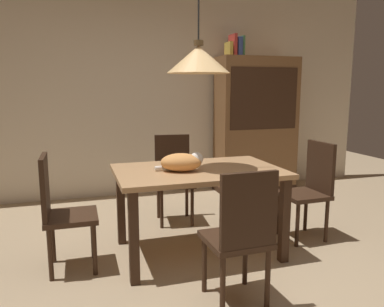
{
  "coord_description": "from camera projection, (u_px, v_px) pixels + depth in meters",
  "views": [
    {
      "loc": [
        -1.0,
        -2.43,
        1.43
      ],
      "look_at": [
        -0.0,
        0.76,
        0.85
      ],
      "focal_mm": 35.31,
      "sensor_mm": 36.0,
      "label": 1
    }
  ],
  "objects": [
    {
      "name": "book_yellow_short",
      "position": [
        229.0,
        49.0,
        4.96
      ],
      "size": [
        0.04,
        0.2,
        0.18
      ],
      "primitive_type": "cube",
      "color": "gold",
      "rests_on": "hutch_bookcase"
    },
    {
      "name": "dining_table",
      "position": [
        198.0,
        180.0,
        3.24
      ],
      "size": [
        1.4,
        0.9,
        0.75
      ],
      "color": "tan",
      "rests_on": "ground"
    },
    {
      "name": "chair_near_front",
      "position": [
        241.0,
        232.0,
        2.44
      ],
      "size": [
        0.41,
        0.41,
        0.93
      ],
      "color": "#382316",
      "rests_on": "ground"
    },
    {
      "name": "ground",
      "position": [
        223.0,
        282.0,
        2.82
      ],
      "size": [
        10.0,
        10.0,
        0.0
      ],
      "primitive_type": "plane",
      "color": "tan"
    },
    {
      "name": "pendant_lamp",
      "position": [
        198.0,
        59.0,
        3.07
      ],
      "size": [
        0.52,
        0.52,
        1.3
      ],
      "color": "#E5B775"
    },
    {
      "name": "book_blue_wide",
      "position": [
        237.0,
        47.0,
        4.99
      ],
      "size": [
        0.06,
        0.24,
        0.24
      ],
      "primitive_type": "cube",
      "color": "#384C93",
      "rests_on": "hutch_bookcase"
    },
    {
      "name": "book_green_slim",
      "position": [
        241.0,
        46.0,
        5.01
      ],
      "size": [
        0.03,
        0.2,
        0.26
      ],
      "primitive_type": "cube",
      "color": "#427A4C",
      "rests_on": "hutch_bookcase"
    },
    {
      "name": "cat_sleeping",
      "position": [
        182.0,
        162.0,
        3.12
      ],
      "size": [
        0.4,
        0.3,
        0.16
      ],
      "color": "#E59951",
      "rests_on": "dining_table"
    },
    {
      "name": "chair_far_back",
      "position": [
        174.0,
        174.0,
        4.09
      ],
      "size": [
        0.44,
        0.44,
        0.93
      ],
      "color": "#382316",
      "rests_on": "ground"
    },
    {
      "name": "hutch_bookcase",
      "position": [
        256.0,
        128.0,
        5.27
      ],
      "size": [
        1.12,
        0.45,
        1.85
      ],
      "color": "brown",
      "rests_on": "ground"
    },
    {
      "name": "chair_right_side",
      "position": [
        310.0,
        186.0,
        3.59
      ],
      "size": [
        0.41,
        0.41,
        0.93
      ],
      "color": "#382316",
      "rests_on": "ground"
    },
    {
      "name": "back_wall",
      "position": [
        151.0,
        87.0,
        5.07
      ],
      "size": [
        6.4,
        0.1,
        2.9
      ],
      "primitive_type": "cube",
      "color": "beige",
      "rests_on": "ground"
    },
    {
      "name": "book_red_tall",
      "position": [
        233.0,
        45.0,
        4.97
      ],
      "size": [
        0.04,
        0.22,
        0.28
      ],
      "primitive_type": "cube",
      "color": "#B73833",
      "rests_on": "hutch_bookcase"
    },
    {
      "name": "chair_left_side",
      "position": [
        60.0,
        208.0,
        2.93
      ],
      "size": [
        0.4,
        0.4,
        0.93
      ],
      "color": "#382316",
      "rests_on": "ground"
    }
  ]
}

